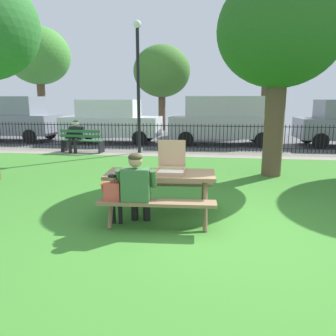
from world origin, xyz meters
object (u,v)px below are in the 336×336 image
parked_car_left (111,120)px  parked_car_center (223,119)px  park_bench_left (82,141)px  person_on_park_bench (76,135)px  child_at_table (114,195)px  tree_midground_right (280,32)px  parked_car_far_left (8,118)px  far_tree_midleft (162,72)px  picnic_table_foreground (160,183)px  far_tree_left (38,56)px  adult_at_table (137,187)px  far_tree_center (267,53)px  pizza_box_open (171,165)px  lamp_post_walkway (138,76)px

parked_car_left → parked_car_center: (5.02, -0.00, 0.09)m
park_bench_left → person_on_park_bench: (-0.25, 0.02, 0.24)m
child_at_table → tree_midground_right: 5.87m
person_on_park_bench → parked_car_far_left: (-4.51, 2.85, 0.44)m
parked_car_far_left → far_tree_midleft: bearing=43.3°
picnic_table_foreground → far_tree_left: bearing=123.5°
parked_car_far_left → far_tree_left: 7.18m
adult_at_table → park_bench_left: size_ratio=0.73×
parked_car_center → picnic_table_foreground: bearing=-98.1°
far_tree_left → far_tree_center: (14.12, 0.00, -0.03)m
adult_at_table → far_tree_left: (-9.90, 15.91, 3.97)m
pizza_box_open → far_tree_midleft: size_ratio=0.10×
parked_car_far_left → parked_car_center: size_ratio=1.00×
far_tree_left → picnic_table_foreground: bearing=-56.5°
parked_car_far_left → parked_car_left: (5.02, 0.00, -0.09)m
adult_at_table → tree_midground_right: size_ratio=0.24×
pizza_box_open → far_tree_center: bearing=76.2°
park_bench_left → tree_midground_right: 7.70m
tree_midground_right → far_tree_left: size_ratio=0.77×
picnic_table_foreground → lamp_post_walkway: bearing=105.2°
far_tree_midleft → far_tree_center: (6.18, 0.00, 0.99)m
tree_midground_right → parked_car_center: tree_midground_right is taller
park_bench_left → lamp_post_walkway: size_ratio=0.35×
picnic_table_foreground → parked_car_center: 9.43m
parked_car_left → parked_car_center: parked_car_center is taller
lamp_post_walkway → parked_car_far_left: lamp_post_walkway is taller
parked_car_left → parked_car_center: bearing=-0.0°
parked_car_left → far_tree_midleft: size_ratio=0.86×
picnic_table_foreground → far_tree_midleft: bearing=98.3°
child_at_table → person_on_park_bench: (-3.56, 7.03, 0.13)m
pizza_box_open → child_at_table: 1.10m
picnic_table_foreground → park_bench_left: bearing=121.5°
adult_at_table → far_tree_left: bearing=121.9°
parked_car_left → picnic_table_foreground: bearing=-68.4°
parked_car_center → far_tree_center: size_ratio=0.73×
park_bench_left → tree_midground_right: size_ratio=0.33×
pizza_box_open → adult_at_table: size_ratio=0.44×
parked_car_center → parked_car_far_left: bearing=-180.0°
child_at_table → pizza_box_open: bearing=38.9°
picnic_table_foreground → far_tree_midleft: 15.85m
lamp_post_walkway → parked_car_left: 3.77m
parked_car_left → far_tree_center: (7.62, 6.08, 3.58)m
person_on_park_bench → tree_midground_right: size_ratio=0.24×
park_bench_left → far_tree_center: bearing=48.6°
adult_at_table → parked_car_center: parked_car_center is taller
lamp_post_walkway → far_tree_midleft: 8.86m
tree_midground_right → far_tree_midleft: size_ratio=0.96×
picnic_table_foreground → far_tree_left: 18.90m
child_at_table → far_tree_midleft: (-1.60, 15.96, 3.07)m
parked_car_left → far_tree_center: far_tree_center is taller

